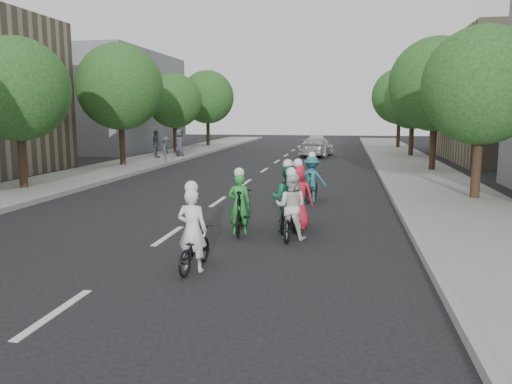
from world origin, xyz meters
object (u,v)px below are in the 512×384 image
(cyclist_2, at_px, (288,204))
(follow_car_trail, at_px, (317,142))
(cyclist_5, at_px, (193,242))
(cyclist_0, at_px, (291,213))
(cyclist_1, at_px, (298,204))
(spectator_0, at_px, (166,149))
(cyclist_3, at_px, (240,209))
(cyclist_4, at_px, (312,182))
(follow_car_lead, at_px, (317,147))
(spectator_1, at_px, (156,144))
(spectator_2, at_px, (180,143))

(cyclist_2, distance_m, follow_car_trail, 29.60)
(cyclist_2, distance_m, cyclist_5, 3.81)
(follow_car_trail, bearing_deg, cyclist_0, 90.04)
(cyclist_1, height_order, spectator_0, cyclist_1)
(cyclist_3, bearing_deg, cyclist_1, -152.28)
(cyclist_2, relative_size, cyclist_4, 1.07)
(cyclist_4, bearing_deg, cyclist_2, 95.39)
(cyclist_3, relative_size, follow_car_trail, 0.48)
(cyclist_0, distance_m, cyclist_4, 5.26)
(follow_car_lead, bearing_deg, cyclist_2, 99.44)
(cyclist_1, xyz_separation_m, follow_car_trail, (-1.21, 29.04, 0.04))
(cyclist_3, distance_m, cyclist_4, 5.20)
(cyclist_3, distance_m, follow_car_trail, 30.01)
(cyclist_2, xyz_separation_m, cyclist_5, (-1.44, -3.52, -0.15))
(follow_car_lead, height_order, spectator_0, spectator_0)
(spectator_1, distance_m, spectator_2, 1.84)
(cyclist_0, xyz_separation_m, spectator_1, (-11.05, 19.27, 0.44))
(cyclist_1, bearing_deg, cyclist_4, -88.51)
(spectator_0, height_order, spectator_1, spectator_1)
(cyclist_5, bearing_deg, follow_car_trail, -86.75)
(follow_car_trail, relative_size, spectator_1, 2.21)
(cyclist_0, bearing_deg, cyclist_5, 65.01)
(cyclist_4, bearing_deg, cyclist_0, 97.67)
(follow_car_lead, bearing_deg, cyclist_3, 96.59)
(cyclist_2, relative_size, cyclist_5, 1.07)
(cyclist_5, height_order, spectator_0, cyclist_5)
(follow_car_trail, distance_m, spectator_0, 15.94)
(follow_car_lead, xyz_separation_m, spectator_0, (-8.59, -7.48, 0.23))
(cyclist_3, height_order, spectator_2, spectator_2)
(cyclist_1, xyz_separation_m, cyclist_3, (-1.38, -0.97, -0.02))
(cyclist_4, bearing_deg, cyclist_3, 82.68)
(cyclist_4, height_order, follow_car_lead, cyclist_4)
(cyclist_4, relative_size, cyclist_5, 1.00)
(cyclist_5, bearing_deg, spectator_1, -62.85)
(cyclist_2, relative_size, follow_car_lead, 0.40)
(cyclist_5, distance_m, follow_car_lead, 26.93)
(spectator_0, bearing_deg, cyclist_5, -173.13)
(cyclist_5, height_order, follow_car_lead, cyclist_5)
(cyclist_4, relative_size, spectator_1, 0.97)
(follow_car_trail, xyz_separation_m, spectator_1, (-9.88, -11.01, 0.38))
(cyclist_1, xyz_separation_m, spectator_2, (-9.96, 19.49, 0.42))
(cyclist_0, xyz_separation_m, cyclist_4, (0.15, 5.25, 0.06))
(cyclist_0, height_order, cyclist_1, cyclist_1)
(cyclist_4, distance_m, cyclist_5, 8.28)
(cyclist_2, xyz_separation_m, cyclist_4, (0.31, 4.56, -0.04))
(cyclist_2, bearing_deg, spectator_0, -55.27)
(follow_car_lead, relative_size, spectator_0, 3.07)
(cyclist_1, distance_m, spectator_0, 18.02)
(cyclist_2, bearing_deg, follow_car_lead, -83.81)
(follow_car_trail, relative_size, spectator_2, 2.22)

